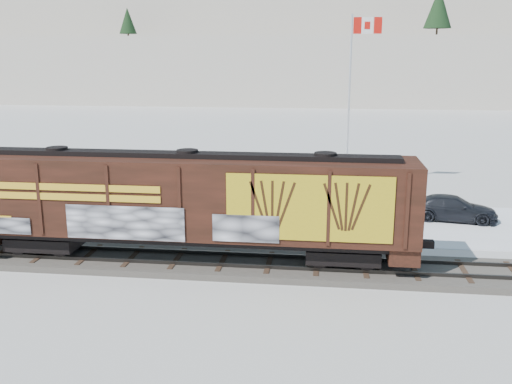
# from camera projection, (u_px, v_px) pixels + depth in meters

# --- Properties ---
(ground) EXTENTS (500.00, 500.00, 0.00)m
(ground) POSITION_uv_depth(u_px,v_px,m) (269.00, 269.00, 24.25)
(ground) COLOR white
(ground) RESTS_ON ground
(rail_track) EXTENTS (50.00, 3.40, 0.43)m
(rail_track) POSITION_uv_depth(u_px,v_px,m) (269.00, 265.00, 24.22)
(rail_track) COLOR #59544C
(rail_track) RESTS_ON ground
(parking_strip) EXTENTS (40.00, 8.00, 0.03)m
(parking_strip) POSITION_uv_depth(u_px,v_px,m) (283.00, 219.00, 31.49)
(parking_strip) COLOR white
(parking_strip) RESTS_ON ground
(hillside) EXTENTS (360.00, 110.00, 93.00)m
(hillside) POSITION_uv_depth(u_px,v_px,m) (321.00, 34.00, 155.74)
(hillside) COLOR white
(hillside) RESTS_ON ground
(hopper_railcar) EXTENTS (18.88, 3.06, 4.52)m
(hopper_railcar) POSITION_uv_depth(u_px,v_px,m) (189.00, 199.00, 23.97)
(hopper_railcar) COLOR black
(hopper_railcar) RESTS_ON rail_track
(flagpole) EXTENTS (2.30, 0.90, 11.34)m
(flagpole) POSITION_uv_depth(u_px,v_px,m) (350.00, 129.00, 36.91)
(flagpole) COLOR silver
(flagpole) RESTS_ON ground
(car_silver) EXTENTS (4.55, 3.03, 1.44)m
(car_silver) POSITION_uv_depth(u_px,v_px,m) (97.00, 200.00, 32.78)
(car_silver) COLOR silver
(car_silver) RESTS_ON parking_strip
(car_white) EXTENTS (4.17, 1.81, 1.33)m
(car_white) POSITION_uv_depth(u_px,v_px,m) (376.00, 210.00, 30.82)
(car_white) COLOR silver
(car_white) RESTS_ON parking_strip
(car_dark) EXTENTS (4.86, 2.53, 1.35)m
(car_dark) POSITION_uv_depth(u_px,v_px,m) (453.00, 208.00, 31.14)
(car_dark) COLOR black
(car_dark) RESTS_ON parking_strip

